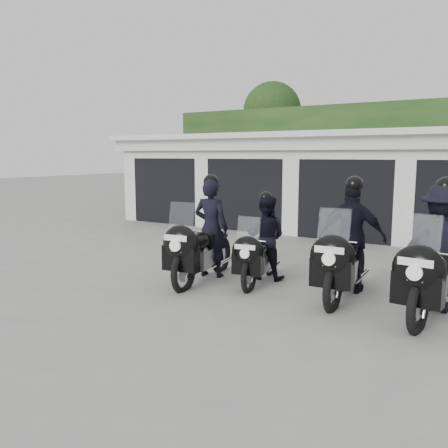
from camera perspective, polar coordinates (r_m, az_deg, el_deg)
The scene contains 7 objects.
ground at distance 8.42m, azimuth 2.06°, elevation -7.68°, with size 80.00×80.00×0.00m, color gray.
garage_block at distance 15.61m, azimuth 17.28°, elevation 4.67°, with size 16.40×6.80×2.96m.
background_vegetation at distance 20.25m, azimuth 22.16°, elevation 9.00°, with size 20.00×3.90×5.80m.
police_bike_a at distance 8.78m, azimuth -2.47°, elevation -1.65°, with size 0.89×2.31×2.02m.
police_bike_b at distance 8.76m, azimuth 4.67°, elevation -2.25°, with size 0.91×1.94×1.70m.
police_bike_c at distance 8.10m, azimuth 14.82°, elevation -2.34°, with size 1.15×2.34×2.04m.
police_bike_d at distance 7.59m, azimuth 24.40°, elevation -3.37°, with size 1.29×2.38×2.07m.
Camera 1 is at (4.09, -6.99, 2.32)m, focal length 38.00 mm.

